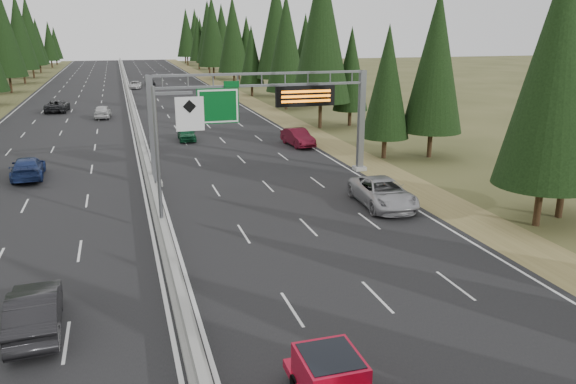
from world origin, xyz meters
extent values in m
cube|color=black|center=(0.00, 80.00, 0.04)|extent=(32.00, 260.00, 0.08)
cube|color=olive|center=(17.80, 80.00, 0.03)|extent=(3.60, 260.00, 0.06)
cube|color=gray|center=(0.00, 80.00, 0.23)|extent=(0.70, 260.00, 0.30)
cube|color=gray|center=(0.00, 80.00, 0.63)|extent=(0.30, 260.00, 0.60)
cube|color=slate|center=(0.35, 35.00, 3.98)|extent=(0.45, 0.45, 7.80)
cube|color=gray|center=(0.35, 35.00, 0.23)|extent=(0.90, 0.90, 0.30)
cube|color=slate|center=(16.20, 35.00, 3.98)|extent=(0.45, 0.45, 7.80)
cube|color=gray|center=(16.20, 35.00, 0.23)|extent=(0.90, 0.90, 0.30)
cube|color=slate|center=(8.28, 35.00, 7.80)|extent=(15.85, 0.35, 0.16)
cube|color=slate|center=(8.28, 35.00, 6.96)|extent=(15.85, 0.35, 0.16)
cube|color=#054C19|center=(5.00, 34.75, 5.63)|extent=(3.00, 0.10, 2.50)
cube|color=silver|center=(5.00, 34.69, 5.63)|extent=(2.85, 0.02, 2.35)
cube|color=#054C19|center=(6.00, 34.75, 7.13)|extent=(1.10, 0.10, 0.45)
cube|color=black|center=(11.50, 34.70, 6.13)|extent=(4.50, 0.40, 1.50)
cube|color=orange|center=(11.50, 34.48, 6.48)|extent=(3.80, 0.02, 0.18)
cube|color=orange|center=(11.50, 34.48, 6.13)|extent=(3.80, 0.02, 0.18)
cube|color=orange|center=(11.50, 34.48, 5.78)|extent=(3.80, 0.02, 0.18)
cylinder|color=slate|center=(0.00, 25.00, 4.08)|extent=(0.20, 0.20, 8.00)
cube|color=gray|center=(0.00, 25.00, 0.18)|extent=(0.50, 0.50, 0.20)
cube|color=slate|center=(1.00, 25.00, 7.68)|extent=(2.00, 0.15, 0.15)
cube|color=silver|center=(1.80, 24.88, 6.58)|extent=(1.50, 0.06, 1.80)
cylinder|color=black|center=(20.73, 20.20, 1.22)|extent=(0.40, 0.40, 2.44)
cone|color=black|center=(20.73, 20.20, 8.84)|extent=(5.49, 5.49, 12.81)
cylinder|color=black|center=(23.07, 21.05, 1.22)|extent=(0.40, 0.40, 2.44)
cylinder|color=black|center=(20.17, 38.76, 0.91)|extent=(0.40, 0.40, 1.82)
cone|color=black|center=(20.17, 38.76, 6.60)|extent=(4.10, 4.10, 9.56)
cylinder|color=black|center=(24.15, 37.91, 1.15)|extent=(0.40, 0.40, 2.29)
cone|color=black|center=(24.15, 37.91, 8.31)|extent=(5.16, 5.16, 12.03)
cylinder|color=black|center=(20.08, 54.96, 1.49)|extent=(0.40, 0.40, 2.98)
cone|color=black|center=(20.08, 54.96, 10.81)|extent=(6.71, 6.71, 15.65)
cylinder|color=black|center=(23.97, 55.52, 0.90)|extent=(0.40, 0.40, 1.80)
cone|color=black|center=(23.97, 55.52, 6.51)|extent=(4.04, 4.04, 9.43)
cylinder|color=black|center=(20.85, 71.08, 1.25)|extent=(0.40, 0.40, 2.50)
cone|color=black|center=(20.85, 71.08, 9.06)|extent=(5.63, 5.63, 13.13)
cylinder|color=black|center=(24.27, 72.95, 1.04)|extent=(0.40, 0.40, 2.09)
cone|color=black|center=(24.27, 72.95, 7.57)|extent=(4.70, 4.70, 10.96)
cylinder|color=black|center=(20.01, 88.42, 0.92)|extent=(0.40, 0.40, 1.85)
cone|color=black|center=(20.01, 88.42, 6.69)|extent=(4.15, 4.15, 9.69)
cylinder|color=black|center=(23.76, 86.51, 1.51)|extent=(0.40, 0.40, 3.02)
cone|color=black|center=(23.76, 86.51, 10.94)|extent=(6.79, 6.79, 15.84)
cylinder|color=black|center=(20.55, 106.14, 1.36)|extent=(0.40, 0.40, 2.73)
cone|color=black|center=(20.55, 106.14, 9.89)|extent=(6.14, 6.14, 14.32)
cylinder|color=black|center=(23.39, 106.89, 1.07)|extent=(0.40, 0.40, 2.15)
cone|color=black|center=(23.39, 106.89, 7.78)|extent=(4.83, 4.83, 11.27)
cylinder|color=black|center=(19.12, 121.74, 1.43)|extent=(0.40, 0.40, 2.86)
cone|color=black|center=(19.12, 121.74, 10.37)|extent=(6.44, 6.44, 15.02)
cylinder|color=black|center=(24.55, 120.24, 1.01)|extent=(0.40, 0.40, 2.01)
cone|color=black|center=(24.55, 120.24, 7.29)|extent=(4.52, 4.52, 10.55)
cylinder|color=black|center=(20.63, 137.16, 1.41)|extent=(0.40, 0.40, 2.82)
cone|color=black|center=(20.63, 137.16, 10.21)|extent=(6.34, 6.34, 14.79)
cylinder|color=black|center=(24.36, 139.19, 1.36)|extent=(0.40, 0.40, 2.72)
cone|color=black|center=(24.36, 139.19, 9.88)|extent=(6.13, 6.13, 14.30)
cylinder|color=black|center=(20.73, 155.99, 1.16)|extent=(0.40, 0.40, 2.31)
cone|color=black|center=(20.73, 155.99, 8.39)|extent=(5.21, 5.21, 12.15)
cylinder|color=black|center=(23.14, 154.59, 1.42)|extent=(0.40, 0.40, 2.85)
cone|color=black|center=(23.14, 154.59, 10.33)|extent=(6.41, 6.41, 14.96)
cylinder|color=black|center=(19.65, 172.95, 1.35)|extent=(0.40, 0.40, 2.70)
cone|color=black|center=(19.65, 172.95, 9.79)|extent=(6.08, 6.08, 14.18)
cylinder|color=black|center=(23.73, 172.49, 1.14)|extent=(0.40, 0.40, 2.27)
cone|color=black|center=(23.73, 172.49, 8.24)|extent=(5.11, 5.11, 11.93)
cylinder|color=black|center=(20.56, 186.41, 1.07)|extent=(0.40, 0.40, 2.13)
cone|color=black|center=(20.56, 186.41, 7.73)|extent=(4.80, 4.80, 11.20)
cylinder|color=black|center=(24.63, 190.03, 1.40)|extent=(0.40, 0.40, 2.80)
cone|color=black|center=(24.63, 190.03, 10.14)|extent=(6.29, 6.29, 14.68)
cylinder|color=black|center=(-19.71, 105.03, 1.40)|extent=(0.40, 0.40, 2.81)
cone|color=black|center=(-19.71, 105.03, 10.17)|extent=(6.31, 6.31, 14.73)
cylinder|color=black|center=(-19.92, 123.37, 1.43)|extent=(0.40, 0.40, 2.86)
cone|color=black|center=(-19.92, 123.37, 10.35)|extent=(6.43, 6.43, 14.99)
cylinder|color=black|center=(-19.92, 137.87, 1.44)|extent=(0.40, 0.40, 2.89)
cone|color=black|center=(-19.92, 137.87, 10.46)|extent=(6.49, 6.49, 15.15)
cylinder|color=black|center=(-24.07, 138.55, 1.11)|extent=(0.40, 0.40, 2.21)
cone|color=black|center=(-24.07, 138.55, 8.02)|extent=(4.98, 4.98, 11.61)
cylinder|color=black|center=(-20.22, 153.93, 1.08)|extent=(0.40, 0.40, 2.17)
cone|color=black|center=(-20.22, 153.93, 7.86)|extent=(4.88, 4.88, 11.38)
cylinder|color=black|center=(-23.92, 155.41, 1.19)|extent=(0.40, 0.40, 2.39)
cone|color=black|center=(-23.92, 155.41, 8.66)|extent=(5.38, 5.38, 12.55)
cylinder|color=black|center=(-19.29, 173.42, 1.05)|extent=(0.40, 0.40, 2.09)
cone|color=black|center=(-19.29, 173.42, 7.58)|extent=(4.70, 4.70, 10.98)
cylinder|color=black|center=(-24.03, 172.77, 1.13)|extent=(0.40, 0.40, 2.27)
cone|color=black|center=(-24.03, 172.77, 8.23)|extent=(5.11, 5.11, 11.92)
cylinder|color=black|center=(-19.19, 187.94, 0.93)|extent=(0.40, 0.40, 1.86)
cone|color=black|center=(-19.19, 187.94, 6.74)|extent=(4.18, 4.18, 9.76)
cylinder|color=black|center=(-24.52, 187.16, 0.94)|extent=(0.40, 0.40, 1.88)
cone|color=black|center=(-24.52, 187.16, 6.81)|extent=(4.23, 4.23, 9.86)
imported|color=#9F9EA3|center=(13.78, 25.92, 0.95)|extent=(3.26, 6.41, 1.73)
cylinder|color=black|center=(4.34, 9.12, 0.45)|extent=(0.28, 0.74, 0.74)
cube|color=#AE0A24|center=(3.55, 8.47, 1.24)|extent=(1.76, 2.04, 1.02)
cube|color=black|center=(3.55, 8.47, 1.52)|extent=(1.58, 1.76, 0.51)
imported|color=#12512E|center=(4.56, 51.53, 0.78)|extent=(1.80, 4.19, 1.41)
imported|color=#580C1B|center=(14.45, 45.64, 0.90)|extent=(2.21, 5.10, 1.63)
imported|color=black|center=(14.50, 85.92, 0.83)|extent=(2.09, 5.15, 1.49)
imported|color=silver|center=(1.50, 105.57, 0.76)|extent=(2.72, 5.06, 1.35)
imported|color=black|center=(4.52, 110.78, 0.80)|extent=(2.05, 4.34, 1.44)
imported|color=black|center=(-5.34, 15.64, 0.91)|extent=(2.04, 5.10, 1.65)
imported|color=navy|center=(-8.67, 39.92, 0.88)|extent=(2.50, 5.58, 1.59)
imported|color=#BEBEBE|center=(-3.78, 69.32, 0.90)|extent=(2.17, 4.90, 1.64)
imported|color=black|center=(-9.74, 76.94, 0.90)|extent=(3.07, 6.03, 1.63)
camera|label=1|loc=(-1.75, -4.89, 10.90)|focal=35.00mm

